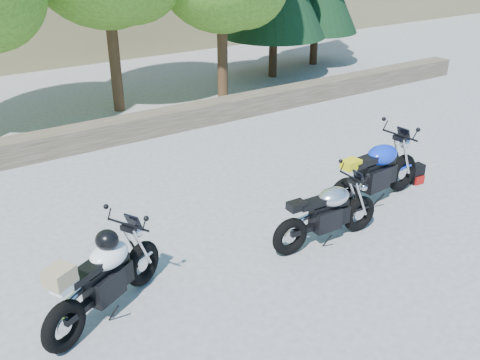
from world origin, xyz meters
name	(u,v)px	position (x,y,z in m)	size (l,w,h in m)	color
ground	(266,254)	(0.00, 0.00, 0.00)	(90.00, 90.00, 0.00)	gray
stone_wall	(121,130)	(0.00, 5.50, 0.25)	(22.00, 0.55, 0.50)	#473F2F
silver_bike	(327,214)	(0.96, -0.20, 0.47)	(1.91, 0.60, 0.96)	black
white_bike	(104,277)	(-2.40, 0.01, 0.55)	(1.85, 1.08, 1.12)	black
blue_bike	(376,173)	(2.50, 0.31, 0.55)	(2.24, 0.71, 1.12)	black
backpack	(416,174)	(3.75, 0.43, 0.17)	(0.28, 0.24, 0.36)	black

